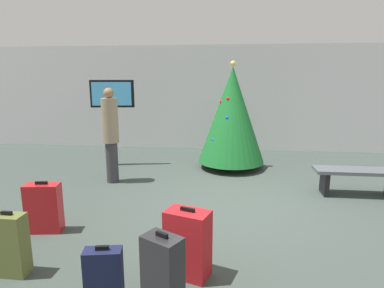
{
  "coord_description": "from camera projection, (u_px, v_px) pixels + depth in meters",
  "views": [
    {
      "loc": [
        -0.21,
        -5.09,
        2.09
      ],
      "look_at": [
        -0.85,
        0.53,
        0.9
      ],
      "focal_mm": 30.38,
      "sensor_mm": 36.0,
      "label": 1
    }
  ],
  "objects": [
    {
      "name": "holiday_tree",
      "position": [
        232.0,
        115.0,
        7.31
      ],
      "size": [
        1.5,
        1.5,
        2.42
      ],
      "color": "#4C3319",
      "rests_on": "ground_plane"
    },
    {
      "name": "ground_plane",
      "position": [
        240.0,
        205.0,
        5.36
      ],
      "size": [
        16.0,
        16.0,
        0.0
      ],
      "primitive_type": "plane",
      "color": "#38423D"
    },
    {
      "name": "suitcase_3",
      "position": [
        104.0,
        276.0,
        3.0
      ],
      "size": [
        0.37,
        0.23,
        0.58
      ],
      "color": "#141938",
      "rests_on": "ground_plane"
    },
    {
      "name": "suitcase_2",
      "position": [
        10.0,
        245.0,
        3.42
      ],
      "size": [
        0.34,
        0.19,
        0.72
      ],
      "color": "#59602D",
      "rests_on": "ground_plane"
    },
    {
      "name": "suitcase_1",
      "position": [
        44.0,
        208.0,
        4.39
      ],
      "size": [
        0.48,
        0.28,
        0.71
      ],
      "color": "#B2191E",
      "rests_on": "ground_plane"
    },
    {
      "name": "flight_info_kiosk",
      "position": [
        113.0,
        105.0,
        7.49
      ],
      "size": [
        1.0,
        0.23,
        2.0
      ],
      "color": "#333338",
      "rests_on": "ground_plane"
    },
    {
      "name": "suitcase_4",
      "position": [
        188.0,
        243.0,
        3.41
      ],
      "size": [
        0.52,
        0.4,
        0.76
      ],
      "color": "#B2191E",
      "rests_on": "ground_plane"
    },
    {
      "name": "back_wall",
      "position": [
        237.0,
        98.0,
        9.22
      ],
      "size": [
        16.0,
        0.2,
        2.94
      ],
      "primitive_type": "cube",
      "color": "silver",
      "rests_on": "ground_plane"
    },
    {
      "name": "suitcase_0",
      "position": [
        163.0,
        279.0,
        2.77
      ],
      "size": [
        0.39,
        0.35,
        0.82
      ],
      "color": "#232326",
      "rests_on": "ground_plane"
    },
    {
      "name": "waiting_bench",
      "position": [
        359.0,
        176.0,
        5.73
      ],
      "size": [
        1.52,
        0.44,
        0.48
      ],
      "color": "#4C5159",
      "rests_on": "ground_plane"
    },
    {
      "name": "traveller_0",
      "position": [
        111.0,
        133.0,
        6.34
      ],
      "size": [
        0.43,
        0.43,
        1.87
      ],
      "color": "#333338",
      "rests_on": "ground_plane"
    }
  ]
}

